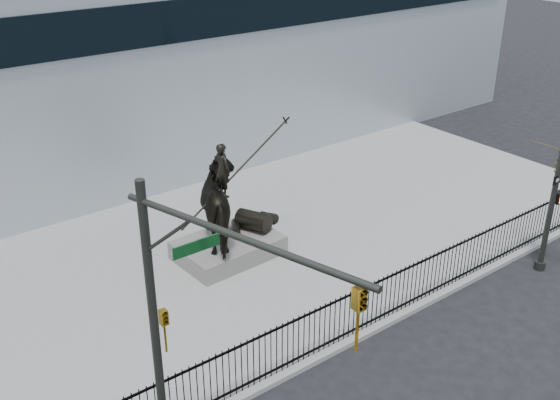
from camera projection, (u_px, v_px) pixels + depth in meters
ground at (399, 353)px, 17.94m from camera, size 120.00×120.00×0.00m
plaza at (252, 250)px, 22.92m from camera, size 30.00×12.00×0.15m
building at (88, 56)px, 30.34m from camera, size 44.00×14.00×9.00m
picket_fence at (369, 305)px, 18.45m from camera, size 22.10×0.10×1.50m
statue_plinth at (228, 248)px, 22.29m from camera, size 3.47×2.46×0.63m
equestrian_statue at (228, 204)px, 21.63m from camera, size 4.32×2.77×3.67m
traffic_signal_left at (187, 338)px, 12.05m from camera, size 1.52×4.84×7.00m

